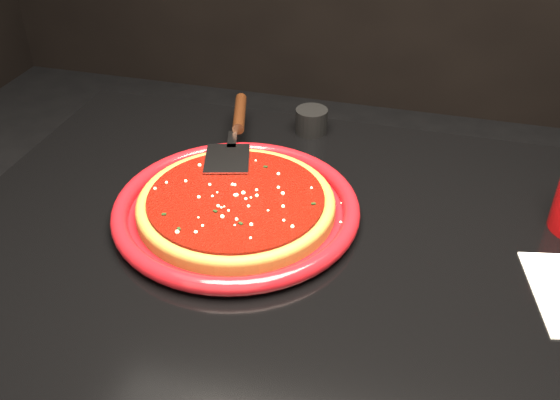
{
  "coord_description": "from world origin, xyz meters",
  "views": [
    {
      "loc": [
        0.08,
        -0.67,
        1.31
      ],
      "look_at": [
        -0.12,
        0.08,
        0.77
      ],
      "focal_mm": 40.0,
      "sensor_mm": 36.0,
      "label": 1
    }
  ],
  "objects": [
    {
      "name": "plate",
      "position": [
        -0.18,
        0.05,
        0.76
      ],
      "size": [
        0.46,
        0.46,
        0.03
      ],
      "primitive_type": "cylinder",
      "rotation": [
        0.0,
        0.0,
        0.27
      ],
      "color": "maroon",
      "rests_on": "table"
    },
    {
      "name": "pizza_sauce",
      "position": [
        -0.18,
        0.05,
        0.78
      ],
      "size": [
        0.32,
        0.32,
        0.01
      ],
      "primitive_type": "cylinder",
      "rotation": [
        0.0,
        0.0,
        0.27
      ],
      "color": "#690C05",
      "rests_on": "plate"
    },
    {
      "name": "pizza_crust",
      "position": [
        -0.18,
        0.05,
        0.77
      ],
      "size": [
        0.37,
        0.37,
        0.01
      ],
      "primitive_type": "cylinder",
      "rotation": [
        0.0,
        0.0,
        0.27
      ],
      "color": "brown",
      "rests_on": "plate"
    },
    {
      "name": "basil_flecks",
      "position": [
        -0.18,
        0.05,
        0.79
      ],
      "size": [
        0.23,
        0.23,
        0.0
      ],
      "primitive_type": null,
      "color": "black",
      "rests_on": "plate"
    },
    {
      "name": "ramekin",
      "position": [
        -0.13,
        0.34,
        0.77
      ],
      "size": [
        0.07,
        0.07,
        0.05
      ],
      "primitive_type": "cylinder",
      "rotation": [
        0.0,
        0.0,
        -0.31
      ],
      "color": "black",
      "rests_on": "table"
    },
    {
      "name": "parmesan_dusting",
      "position": [
        -0.18,
        0.05,
        0.79
      ],
      "size": [
        0.26,
        0.26,
        0.01
      ],
      "primitive_type": null,
      "color": "beige",
      "rests_on": "plate"
    },
    {
      "name": "pizza_server",
      "position": [
        -0.24,
        0.22,
        0.8
      ],
      "size": [
        0.16,
        0.31,
        0.02
      ],
      "primitive_type": null,
      "rotation": [
        0.0,
        0.0,
        0.27
      ],
      "color": "silver",
      "rests_on": "plate"
    },
    {
      "name": "pizza_crust_rim",
      "position": [
        -0.18,
        0.05,
        0.78
      ],
      "size": [
        0.37,
        0.37,
        0.02
      ],
      "primitive_type": "torus",
      "rotation": [
        0.0,
        0.0,
        0.27
      ],
      "color": "brown",
      "rests_on": "plate"
    }
  ]
}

